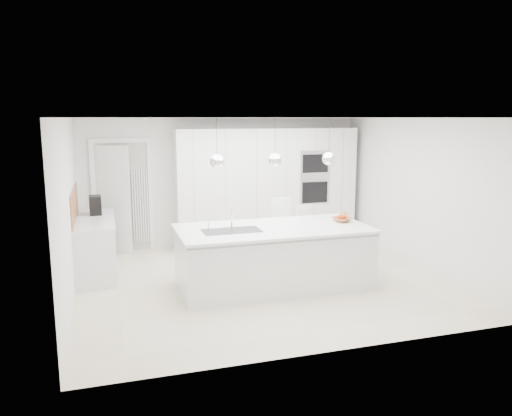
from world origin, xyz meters
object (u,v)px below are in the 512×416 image
object	(u,v)px
bar_stool_left	(283,233)
bar_stool_right	(306,236)
espresso_machine	(95,205)
island_base	(274,259)
fruit_bowl	(342,219)

from	to	relation	value
bar_stool_left	bar_stool_right	distance (m)	0.42
espresso_machine	bar_stool_right	world-z (taller)	espresso_machine
island_base	bar_stool_right	bearing A→B (deg)	45.73
island_base	fruit_bowl	xyz separation A→B (m)	(1.15, 0.11, 0.51)
fruit_bowl	bar_stool_right	size ratio (longest dim) A/B	0.29
island_base	espresso_machine	size ratio (longest dim) A/B	8.83
bar_stool_left	island_base	bearing A→B (deg)	-125.43
espresso_machine	bar_stool_left	bearing A→B (deg)	-18.89
island_base	bar_stool_left	world-z (taller)	bar_stool_left
fruit_bowl	bar_stool_left	size ratio (longest dim) A/B	0.25
bar_stool_left	bar_stool_right	size ratio (longest dim) A/B	1.14
fruit_bowl	espresso_machine	distance (m)	4.08
fruit_bowl	bar_stool_left	xyz separation A→B (m)	(-0.66, 0.85, -0.36)
island_base	bar_stool_right	xyz separation A→B (m)	(0.91, 0.93, 0.08)
fruit_bowl	bar_stool_left	world-z (taller)	bar_stool_left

